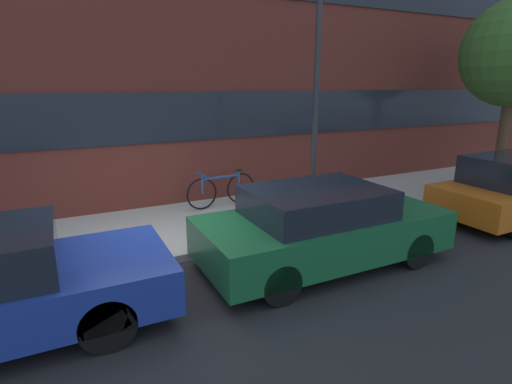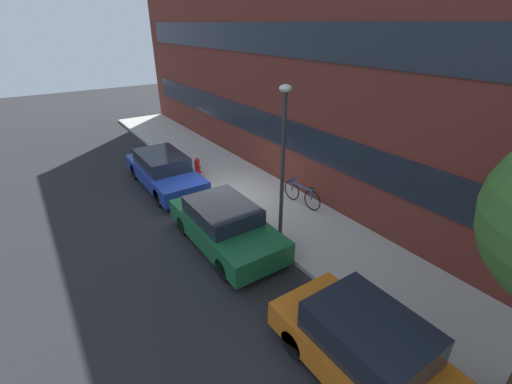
# 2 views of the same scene
# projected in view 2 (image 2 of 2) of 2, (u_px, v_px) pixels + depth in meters

# --- Properties ---
(ground_plane) EXTENTS (56.00, 56.00, 0.00)m
(ground_plane) POSITION_uv_depth(u_px,v_px,m) (220.00, 204.00, 12.41)
(ground_plane) COLOR #232326
(sidewalk_strip) EXTENTS (28.00, 2.96, 0.13)m
(sidewalk_strip) POSITION_uv_depth(u_px,v_px,m) (254.00, 193.00, 13.13)
(sidewalk_strip) COLOR #B2AFA8
(sidewalk_strip) RESTS_ON ground_plane
(rowhouse_facade) EXTENTS (28.00, 1.02, 9.81)m
(rowhouse_facade) POSITION_uv_depth(u_px,v_px,m) (299.00, 55.00, 11.94)
(rowhouse_facade) COLOR maroon
(rowhouse_facade) RESTS_ON ground_plane
(parked_car_blue) EXTENTS (4.60, 1.76, 1.33)m
(parked_car_blue) POSITION_uv_depth(u_px,v_px,m) (164.00, 170.00, 13.54)
(parked_car_blue) COLOR #1E3899
(parked_car_blue) RESTS_ON ground_plane
(parked_car_green) EXTENTS (4.08, 1.80, 1.31)m
(parked_car_green) POSITION_uv_depth(u_px,v_px,m) (225.00, 225.00, 9.91)
(parked_car_green) COLOR #195B33
(parked_car_green) RESTS_ON ground_plane
(parked_car_orange) EXTENTS (3.92, 1.72, 1.39)m
(parked_car_orange) POSITION_uv_depth(u_px,v_px,m) (371.00, 353.00, 6.04)
(parked_car_orange) COLOR #D16619
(parked_car_orange) RESTS_ON ground_plane
(fire_hydrant) EXTENTS (0.53, 0.30, 0.67)m
(fire_hydrant) POSITION_uv_depth(u_px,v_px,m) (197.00, 165.00, 14.56)
(fire_hydrant) COLOR red
(fire_hydrant) RESTS_ON sidewalk_strip
(bicycle) EXTENTS (1.73, 0.44, 0.83)m
(bicycle) POSITION_uv_depth(u_px,v_px,m) (302.00, 194.00, 11.96)
(bicycle) COLOR black
(bicycle) RESTS_ON sidewalk_strip
(lamp_post) EXTENTS (0.32, 0.32, 4.45)m
(lamp_post) POSITION_uv_depth(u_px,v_px,m) (283.00, 150.00, 9.06)
(lamp_post) COLOR #2D2D30
(lamp_post) RESTS_ON sidewalk_strip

